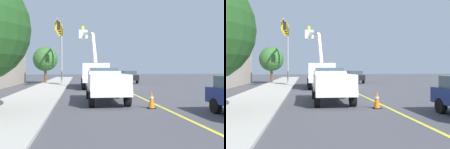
{
  "view_description": "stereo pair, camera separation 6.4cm",
  "coord_description": "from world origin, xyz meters",
  "views": [
    {
      "loc": [
        -26.16,
        5.44,
        2.01
      ],
      "look_at": [
        -1.45,
        0.95,
        1.4
      ],
      "focal_mm": 39.65,
      "sensor_mm": 36.0,
      "label": 1
    },
    {
      "loc": [
        -26.17,
        5.38,
        2.01
      ],
      "look_at": [
        -1.45,
        0.95,
        1.4
      ],
      "focal_mm": 39.65,
      "sensor_mm": 36.0,
      "label": 2
    }
  ],
  "objects": [
    {
      "name": "ground",
      "position": [
        0.0,
        0.0,
        0.0
      ],
      "size": [
        120.0,
        120.0,
        0.0
      ],
      "primitive_type": "plane",
      "color": "#47474C"
    },
    {
      "name": "sidewalk_far_side",
      "position": [
        0.32,
        7.31,
        0.06
      ],
      "size": [
        60.1,
        6.25,
        0.12
      ],
      "primitive_type": "cube",
      "rotation": [
        0.0,
        0.0,
        -0.04
      ],
      "color": "#B2ADA3",
      "rests_on": "ground"
    },
    {
      "name": "lane_centre_stripe",
      "position": [
        0.0,
        0.0,
        0.0
      ],
      "size": [
        49.96,
        2.37,
        0.01
      ],
      "primitive_type": "cube",
      "rotation": [
        0.0,
        0.0,
        -0.04
      ],
      "color": "yellow",
      "rests_on": "ground"
    },
    {
      "name": "utility_bucket_truck",
      "position": [
        0.04,
        2.68,
        1.6
      ],
      "size": [
        8.3,
        3.0,
        6.5
      ],
      "color": "white",
      "rests_on": "ground"
    },
    {
      "name": "service_pickup_truck",
      "position": [
        -11.65,
        3.17,
        1.12
      ],
      "size": [
        5.69,
        2.39,
        2.06
      ],
      "color": "white",
      "rests_on": "ground"
    },
    {
      "name": "passing_minivan",
      "position": [
        7.44,
        -3.0,
        0.97
      ],
      "size": [
        4.88,
        2.12,
        1.69
      ],
      "color": "black",
      "rests_on": "ground"
    },
    {
      "name": "traffic_cone_leading",
      "position": [
        -14.33,
        1.27,
        0.44
      ],
      "size": [
        0.4,
        0.4,
        0.89
      ],
      "color": "black",
      "rests_on": "ground"
    },
    {
      "name": "traffic_cone_mid_front",
      "position": [
        -7.77,
        0.83,
        0.37
      ],
      "size": [
        0.4,
        0.4,
        0.76
      ],
      "color": "black",
      "rests_on": "ground"
    },
    {
      "name": "traffic_cone_mid_rear",
      "position": [
        -1.9,
        0.69,
        0.35
      ],
      "size": [
        0.4,
        0.4,
        0.71
      ],
      "color": "black",
      "rests_on": "ground"
    },
    {
      "name": "traffic_cone_trailing",
      "position": [
        3.84,
        0.88,
        0.36
      ],
      "size": [
        0.4,
        0.4,
        0.74
      ],
      "color": "black",
      "rests_on": "ground"
    },
    {
      "name": "traffic_signal_mast",
      "position": [
        2.95,
        6.17,
        5.5
      ],
      "size": [
        6.51,
        0.75,
        7.53
      ],
      "color": "gray",
      "rests_on": "ground"
    },
    {
      "name": "street_tree_right",
      "position": [
        8.2,
        8.32,
        3.27
      ],
      "size": [
        3.26,
        3.26,
        4.91
      ],
      "color": "brown",
      "rests_on": "ground"
    }
  ]
}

